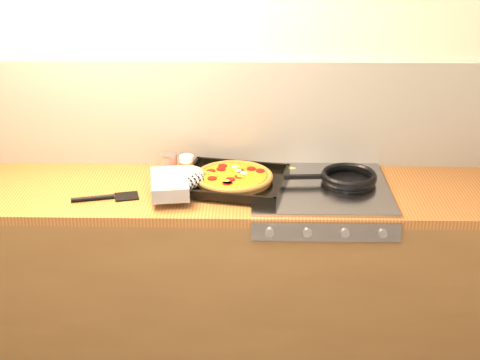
{
  "coord_description": "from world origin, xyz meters",
  "views": [
    {
      "loc": [
        0.15,
        -1.59,
        2.09
      ],
      "look_at": [
        0.1,
        1.08,
        0.95
      ],
      "focal_mm": 50.0,
      "sensor_mm": 36.0,
      "label": 1
    }
  ],
  "objects_px": {
    "pizza_on_tray": "(216,179)",
    "frying_pan": "(347,178)",
    "juice_glass": "(187,167)",
    "tomato_can": "(169,165)"
  },
  "relations": [
    {
      "from": "pizza_on_tray",
      "to": "juice_glass",
      "type": "bearing_deg",
      "value": 139.25
    },
    {
      "from": "tomato_can",
      "to": "frying_pan",
      "type": "bearing_deg",
      "value": -6.79
    },
    {
      "from": "juice_glass",
      "to": "pizza_on_tray",
      "type": "bearing_deg",
      "value": -40.75
    },
    {
      "from": "pizza_on_tray",
      "to": "tomato_can",
      "type": "distance_m",
      "value": 0.27
    },
    {
      "from": "juice_glass",
      "to": "tomato_can",
      "type": "bearing_deg",
      "value": 167.14
    },
    {
      "from": "frying_pan",
      "to": "pizza_on_tray",
      "type": "bearing_deg",
      "value": -175.49
    },
    {
      "from": "pizza_on_tray",
      "to": "frying_pan",
      "type": "distance_m",
      "value": 0.58
    },
    {
      "from": "pizza_on_tray",
      "to": "frying_pan",
      "type": "xyz_separation_m",
      "value": [
        0.58,
        0.05,
        -0.01
      ]
    },
    {
      "from": "pizza_on_tray",
      "to": "frying_pan",
      "type": "height_order",
      "value": "pizza_on_tray"
    },
    {
      "from": "pizza_on_tray",
      "to": "juice_glass",
      "type": "relative_size",
      "value": 5.84
    }
  ]
}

